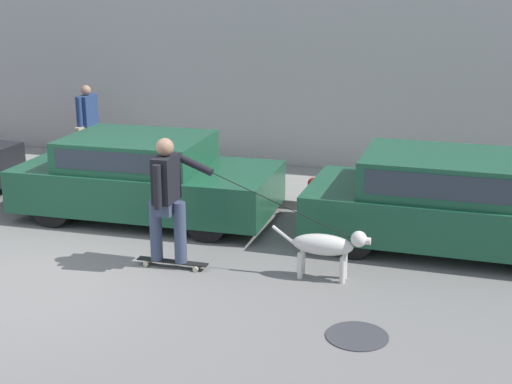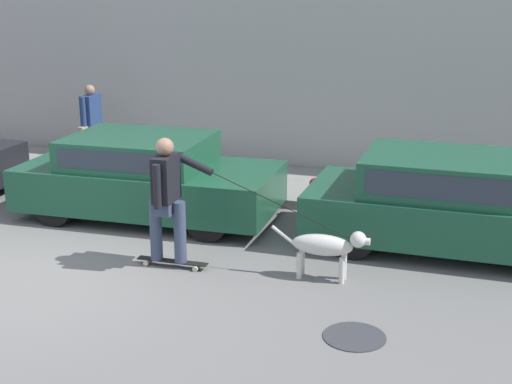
# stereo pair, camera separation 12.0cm
# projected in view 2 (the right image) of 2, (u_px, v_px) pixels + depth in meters

# --- Properties ---
(ground_plane) EXTENTS (36.00, 36.00, 0.00)m
(ground_plane) POSITION_uv_depth(u_px,v_px,m) (40.00, 278.00, 8.98)
(ground_plane) COLOR slate
(back_wall) EXTENTS (32.00, 0.30, 5.87)m
(back_wall) POSITION_uv_depth(u_px,v_px,m) (209.00, 17.00, 13.68)
(back_wall) COLOR #B2ADA8
(back_wall) RESTS_ON ground_plane
(sidewalk_curb) EXTENTS (30.00, 2.21, 0.15)m
(sidewalk_curb) POSITION_uv_depth(u_px,v_px,m) (187.00, 177.00, 13.33)
(sidewalk_curb) COLOR gray
(sidewalk_curb) RESTS_ON ground_plane
(parked_car_1) EXTENTS (4.05, 1.95, 1.29)m
(parked_car_1) POSITION_uv_depth(u_px,v_px,m) (147.00, 178.00, 11.15)
(parked_car_1) COLOR black
(parked_car_1) RESTS_ON ground_plane
(parked_car_2) EXTENTS (3.93, 1.89, 1.32)m
(parked_car_2) POSITION_uv_depth(u_px,v_px,m) (448.00, 204.00, 9.83)
(parked_car_2) COLOR black
(parked_car_2) RESTS_ON ground_plane
(dog) EXTENTS (1.25, 0.27, 0.67)m
(dog) POSITION_uv_depth(u_px,v_px,m) (326.00, 246.00, 8.82)
(dog) COLOR beige
(dog) RESTS_ON ground_plane
(skateboarder) EXTENTS (2.87, 0.65, 1.72)m
(skateboarder) POSITION_uv_depth(u_px,v_px,m) (168.00, 195.00, 9.06)
(skateboarder) COLOR beige
(skateboarder) RESTS_ON ground_plane
(pedestrian_with_bag) EXTENTS (0.23, 0.73, 1.57)m
(pedestrian_with_bag) POSITION_uv_depth(u_px,v_px,m) (91.00, 122.00, 13.61)
(pedestrian_with_bag) COLOR #28282D
(pedestrian_with_bag) RESTS_ON sidewalk_curb
(manhole_cover) EXTENTS (0.67, 0.67, 0.01)m
(manhole_cover) POSITION_uv_depth(u_px,v_px,m) (354.00, 337.00, 7.48)
(manhole_cover) COLOR #38383D
(manhole_cover) RESTS_ON ground_plane
(fire_hydrant) EXTENTS (0.18, 0.18, 0.64)m
(fire_hydrant) POSITION_uv_depth(u_px,v_px,m) (315.00, 196.00, 11.22)
(fire_hydrant) COLOR red
(fire_hydrant) RESTS_ON ground_plane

